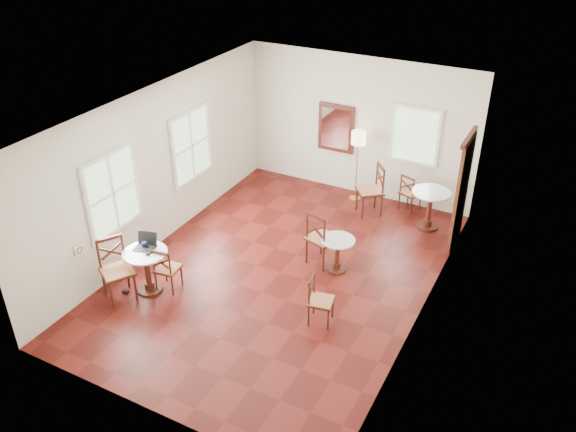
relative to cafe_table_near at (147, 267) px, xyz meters
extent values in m
plane|color=#52110E|center=(1.71, 1.46, -0.48)|extent=(7.00, 7.00, 0.00)
cube|color=silver|center=(1.71, 4.96, 1.02)|extent=(5.00, 0.02, 3.00)
cube|color=silver|center=(1.71, -2.04, 1.02)|extent=(5.00, 0.02, 3.00)
cube|color=silver|center=(-0.79, 1.46, 1.02)|extent=(0.02, 7.00, 3.00)
cube|color=silver|center=(4.21, 1.46, 1.02)|extent=(0.02, 7.00, 3.00)
cube|color=white|center=(1.71, 1.46, 2.52)|extent=(5.00, 7.00, 0.02)
cube|color=#522717|center=(4.17, 3.86, 0.57)|extent=(0.06, 0.90, 2.10)
cube|color=#421A10|center=(4.15, 3.86, 1.67)|extent=(0.08, 1.02, 0.08)
sphere|color=#BF8C3F|center=(4.11, 3.54, 0.52)|extent=(0.07, 0.07, 0.07)
cube|color=#501B15|center=(1.21, 4.92, 0.92)|extent=(0.80, 0.05, 1.05)
cube|color=white|center=(1.21, 4.89, 0.92)|extent=(0.64, 0.02, 0.88)
cube|color=white|center=(-0.76, -0.64, 0.47)|extent=(0.02, 0.16, 0.16)
torus|color=red|center=(-0.75, -0.64, 0.47)|extent=(0.02, 0.12, 0.12)
cube|color=white|center=(-0.76, 0.26, 1.07)|extent=(0.06, 1.22, 1.42)
cube|color=white|center=(-0.76, 2.46, 1.07)|extent=(0.06, 1.22, 1.42)
cube|color=white|center=(2.91, 4.93, 1.07)|extent=(1.02, 0.06, 1.22)
cylinder|color=#421A10|center=(0.00, 0.00, -0.46)|extent=(0.42, 0.42, 0.04)
cylinder|color=#421A10|center=(0.00, 0.00, -0.37)|extent=(0.17, 0.17, 0.12)
cylinder|color=#501B15|center=(0.00, 0.00, -0.06)|extent=(0.09, 0.09, 0.62)
cylinder|color=#421A10|center=(0.00, 0.00, 0.23)|extent=(0.15, 0.15, 0.06)
cylinder|color=silver|center=(0.00, 0.00, 0.28)|extent=(0.73, 0.73, 0.03)
cylinder|color=#421A10|center=(2.55, 2.01, -0.46)|extent=(0.34, 0.34, 0.03)
cylinder|color=#421A10|center=(2.55, 2.01, -0.39)|extent=(0.14, 0.14, 0.10)
cylinder|color=#501B15|center=(2.55, 2.01, -0.13)|extent=(0.08, 0.08, 0.51)
cylinder|color=#421A10|center=(2.55, 2.01, 0.10)|extent=(0.12, 0.12, 0.05)
cylinder|color=silver|center=(2.55, 2.01, 0.14)|extent=(0.60, 0.60, 0.03)
cylinder|color=#421A10|center=(3.56, 4.18, -0.45)|extent=(0.43, 0.43, 0.04)
cylinder|color=#421A10|center=(3.56, 4.18, -0.37)|extent=(0.17, 0.17, 0.13)
cylinder|color=#501B15|center=(3.56, 4.18, -0.05)|extent=(0.10, 0.10, 0.64)
cylinder|color=#421A10|center=(3.56, 4.18, 0.25)|extent=(0.15, 0.15, 0.06)
cylinder|color=silver|center=(3.56, 4.18, 0.30)|extent=(0.75, 0.75, 0.03)
cylinder|color=#421A10|center=(0.39, 0.38, -0.28)|extent=(0.03, 0.03, 0.39)
cylinder|color=#421A10|center=(0.43, 0.07, -0.28)|extent=(0.03, 0.03, 0.39)
cylinder|color=#421A10|center=(0.08, 0.35, -0.28)|extent=(0.03, 0.03, 0.39)
cylinder|color=#421A10|center=(0.12, 0.04, -0.28)|extent=(0.03, 0.03, 0.39)
cube|color=#421A10|center=(0.25, 0.21, -0.08)|extent=(0.42, 0.42, 0.03)
cube|color=#AE6C46|center=(0.25, 0.21, -0.07)|extent=(0.40, 0.40, 0.03)
cylinder|color=#421A10|center=(0.43, 0.07, 0.13)|extent=(0.03, 0.03, 0.43)
cylinder|color=#421A10|center=(0.12, 0.04, 0.13)|extent=(0.03, 0.03, 0.43)
cube|color=#421A10|center=(0.27, 0.06, 0.32)|extent=(0.33, 0.07, 0.04)
cube|color=#501B15|center=(0.27, 0.06, 0.13)|extent=(0.28, 0.05, 0.19)
cube|color=#501B15|center=(0.27, 0.06, 0.13)|extent=(0.28, 0.05, 0.19)
cylinder|color=#421A10|center=(-0.23, -0.64, -0.22)|extent=(0.04, 0.04, 0.50)
cylinder|color=#421A10|center=(-0.58, -0.44, -0.22)|extent=(0.04, 0.04, 0.50)
cylinder|color=#421A10|center=(-0.03, -0.30, -0.22)|extent=(0.04, 0.04, 0.50)
cylinder|color=#421A10|center=(-0.37, -0.09, -0.22)|extent=(0.04, 0.04, 0.50)
cube|color=#421A10|center=(-0.30, -0.37, 0.03)|extent=(0.67, 0.67, 0.03)
cube|color=#AE6C46|center=(-0.30, -0.37, 0.05)|extent=(0.64, 0.64, 0.04)
cylinder|color=#421A10|center=(-0.58, -0.44, 0.30)|extent=(0.04, 0.04, 0.56)
cylinder|color=#421A10|center=(-0.37, -0.09, 0.30)|extent=(0.04, 0.04, 0.56)
cube|color=#421A10|center=(-0.47, -0.27, 0.56)|extent=(0.25, 0.38, 0.06)
cube|color=#501B15|center=(-0.47, -0.27, 0.32)|extent=(0.21, 0.32, 0.25)
cube|color=#501B15|center=(-0.47, -0.27, 0.32)|extent=(0.21, 0.32, 0.25)
cylinder|color=#421A10|center=(2.46, 2.24, -0.23)|extent=(0.04, 0.04, 0.50)
cylinder|color=#421A10|center=(2.35, 1.86, -0.23)|extent=(0.04, 0.04, 0.50)
cylinder|color=#421A10|center=(2.08, 2.35, -0.23)|extent=(0.04, 0.04, 0.50)
cylinder|color=#421A10|center=(1.97, 1.97, -0.23)|extent=(0.04, 0.04, 0.50)
cube|color=#421A10|center=(2.22, 2.10, 0.02)|extent=(0.60, 0.60, 0.03)
cube|color=#AE6C46|center=(2.22, 2.10, 0.04)|extent=(0.57, 0.57, 0.04)
cylinder|color=#421A10|center=(2.35, 1.86, 0.29)|extent=(0.04, 0.04, 0.55)
cylinder|color=#421A10|center=(1.97, 1.97, 0.29)|extent=(0.04, 0.04, 0.55)
cube|color=#421A10|center=(2.16, 1.91, 0.55)|extent=(0.41, 0.15, 0.06)
cube|color=#501B15|center=(2.16, 1.91, 0.31)|extent=(0.35, 0.12, 0.24)
cube|color=#501B15|center=(2.16, 1.91, 0.31)|extent=(0.35, 0.12, 0.24)
cylinder|color=#421A10|center=(3.07, 0.48, -0.28)|extent=(0.03, 0.03, 0.39)
cylinder|color=#421A10|center=(2.76, 0.42, -0.28)|extent=(0.03, 0.03, 0.39)
cylinder|color=#421A10|center=(3.01, 0.78, -0.28)|extent=(0.03, 0.03, 0.39)
cylinder|color=#421A10|center=(2.70, 0.73, -0.28)|extent=(0.03, 0.03, 0.39)
cube|color=#421A10|center=(2.88, 0.60, -0.09)|extent=(0.44, 0.44, 0.03)
cube|color=#AE6C46|center=(2.88, 0.60, -0.07)|extent=(0.42, 0.42, 0.03)
cylinder|color=#421A10|center=(2.76, 0.42, 0.13)|extent=(0.03, 0.03, 0.43)
cylinder|color=#421A10|center=(2.70, 0.73, 0.13)|extent=(0.03, 0.03, 0.43)
cube|color=#421A10|center=(2.73, 0.58, 0.32)|extent=(0.09, 0.33, 0.04)
cube|color=#501B15|center=(2.73, 0.58, 0.13)|extent=(0.07, 0.28, 0.19)
cube|color=#501B15|center=(2.73, 0.58, 0.13)|extent=(0.07, 0.28, 0.19)
cylinder|color=#421A10|center=(3.22, 4.80, -0.28)|extent=(0.03, 0.03, 0.39)
cylinder|color=#421A10|center=(3.11, 4.51, -0.28)|extent=(0.03, 0.03, 0.39)
cylinder|color=#421A10|center=(2.92, 4.90, -0.28)|extent=(0.03, 0.03, 0.39)
cylinder|color=#421A10|center=(2.82, 4.61, -0.28)|extent=(0.03, 0.03, 0.39)
cube|color=#421A10|center=(3.02, 4.70, -0.09)|extent=(0.48, 0.48, 0.03)
cube|color=#AE6C46|center=(3.02, 4.70, -0.07)|extent=(0.46, 0.46, 0.03)
cylinder|color=#421A10|center=(3.11, 4.51, 0.12)|extent=(0.03, 0.03, 0.43)
cylinder|color=#421A10|center=(2.82, 4.61, 0.12)|extent=(0.03, 0.03, 0.43)
cube|color=#421A10|center=(2.97, 4.56, 0.32)|extent=(0.32, 0.13, 0.04)
cube|color=#501B15|center=(2.97, 4.56, 0.13)|extent=(0.27, 0.11, 0.19)
cube|color=#501B15|center=(2.97, 4.56, 0.13)|extent=(0.27, 0.11, 0.19)
cylinder|color=#421A10|center=(2.04, 4.21, -0.23)|extent=(0.04, 0.04, 0.50)
cylinder|color=#421A10|center=(2.35, 4.46, -0.23)|extent=(0.04, 0.04, 0.50)
cylinder|color=#421A10|center=(2.29, 3.90, -0.23)|extent=(0.04, 0.04, 0.50)
cylinder|color=#421A10|center=(2.60, 4.15, -0.23)|extent=(0.04, 0.04, 0.50)
cube|color=#421A10|center=(2.32, 4.18, 0.03)|extent=(0.68, 0.68, 0.03)
cube|color=#AE6C46|center=(2.32, 4.18, 0.04)|extent=(0.65, 0.65, 0.04)
cylinder|color=#421A10|center=(2.35, 4.46, 0.30)|extent=(0.04, 0.04, 0.55)
cylinder|color=#421A10|center=(2.60, 4.15, 0.30)|extent=(0.04, 0.04, 0.55)
cube|color=#421A10|center=(2.47, 4.30, 0.55)|extent=(0.29, 0.35, 0.06)
cube|color=#501B15|center=(2.47, 4.30, 0.31)|extent=(0.25, 0.30, 0.24)
cube|color=#501B15|center=(2.47, 4.30, 0.31)|extent=(0.25, 0.30, 0.24)
cylinder|color=#BF8C3F|center=(1.84, 4.61, -0.46)|extent=(0.25, 0.25, 0.03)
cylinder|color=#BF8C3F|center=(1.84, 4.61, 0.23)|extent=(0.02, 0.02, 1.42)
cylinder|color=beige|center=(1.84, 4.61, 0.94)|extent=(0.30, 0.30, 0.27)
cube|color=black|center=(-0.07, 0.09, 0.30)|extent=(0.38, 0.31, 0.02)
cube|color=black|center=(-0.07, 0.09, 0.31)|extent=(0.30, 0.20, 0.00)
cube|color=black|center=(-0.09, 0.20, 0.42)|extent=(0.34, 0.15, 0.23)
cube|color=silver|center=(-0.09, 0.20, 0.42)|extent=(0.30, 0.12, 0.19)
ellipsoid|color=black|center=(0.09, -0.04, 0.31)|extent=(0.12, 0.08, 0.04)
cylinder|color=#0F1433|center=(-0.09, 0.11, 0.34)|extent=(0.09, 0.09, 0.10)
torus|color=#0F1433|center=(-0.04, 0.11, 0.34)|extent=(0.07, 0.01, 0.07)
cylinder|color=white|center=(0.11, -0.14, 0.34)|extent=(0.05, 0.05, 0.09)
cube|color=black|center=(-0.32, -0.25, -0.45)|extent=(0.11, 0.06, 0.04)
camera|label=1|loc=(5.78, -6.04, 5.63)|focal=37.02mm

